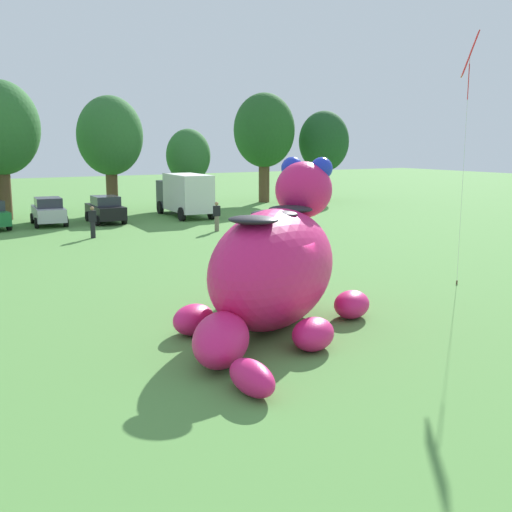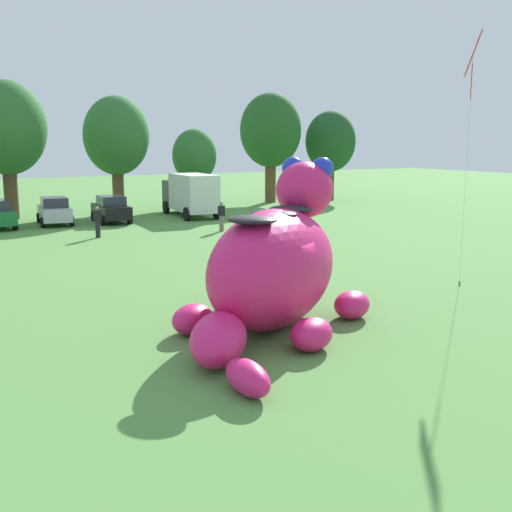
% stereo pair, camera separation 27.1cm
% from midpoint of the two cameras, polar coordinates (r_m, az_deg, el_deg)
% --- Properties ---
extents(ground_plane, '(160.00, 160.00, 0.00)m').
position_cam_midpoint_polar(ground_plane, '(17.49, 0.51, -6.79)').
color(ground_plane, '#568E42').
extents(giant_inflatable_creature, '(7.28, 8.05, 4.67)m').
position_cam_midpoint_polar(giant_inflatable_creature, '(17.63, 2.06, -0.94)').
color(giant_inflatable_creature, '#E01E6B').
rests_on(giant_inflatable_creature, ground).
extents(car_silver, '(2.24, 4.25, 1.72)m').
position_cam_midpoint_polar(car_silver, '(41.51, -17.55, 3.90)').
color(car_silver, '#B7BABF').
rests_on(car_silver, ground).
extents(car_black, '(2.09, 4.17, 1.72)m').
position_cam_midpoint_polar(car_black, '(41.68, -12.76, 4.15)').
color(car_black, black).
rests_on(car_black, ground).
extents(box_truck, '(2.74, 6.53, 2.95)m').
position_cam_midpoint_polar(box_truck, '(44.14, -5.78, 5.65)').
color(box_truck, '#333842').
rests_on(box_truck, ground).
extents(tree_centre, '(5.13, 5.13, 9.11)m').
position_cam_midpoint_polar(tree_centre, '(45.18, -21.42, 10.64)').
color(tree_centre, brown).
rests_on(tree_centre, ground).
extents(tree_centre_right, '(4.73, 4.73, 8.40)m').
position_cam_midpoint_polar(tree_centre_right, '(47.53, -12.34, 10.49)').
color(tree_centre_right, brown).
rests_on(tree_centre_right, ground).
extents(tree_mid_right, '(3.45, 3.45, 6.12)m').
position_cam_midpoint_polar(tree_mid_right, '(50.00, -5.42, 8.95)').
color(tree_mid_right, brown).
rests_on(tree_mid_right, ground).
extents(tree_right, '(5.17, 5.17, 9.18)m').
position_cam_midpoint_polar(tree_right, '(54.26, 1.47, 11.20)').
color(tree_right, brown).
rests_on(tree_right, ground).
extents(tree_far_right, '(4.38, 4.38, 7.78)m').
position_cam_midpoint_polar(tree_far_right, '(56.47, 6.87, 10.17)').
color(tree_far_right, brown).
rests_on(tree_far_right, ground).
extents(spectator_near_inflatable, '(0.38, 0.26, 1.71)m').
position_cam_midpoint_polar(spectator_near_inflatable, '(36.71, -2.92, 3.57)').
color(spectator_near_inflatable, '#726656').
rests_on(spectator_near_inflatable, ground).
extents(spectator_by_cars, '(0.38, 0.26, 1.71)m').
position_cam_midpoint_polar(spectator_by_cars, '(35.19, -13.90, 3.00)').
color(spectator_by_cars, black).
rests_on(spectator_by_cars, ground).
extents(tethered_flying_kite, '(1.13, 1.13, 8.79)m').
position_cam_midpoint_polar(tethered_flying_kite, '(23.77, 19.30, 16.48)').
color(tethered_flying_kite, brown).
rests_on(tethered_flying_kite, ground).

